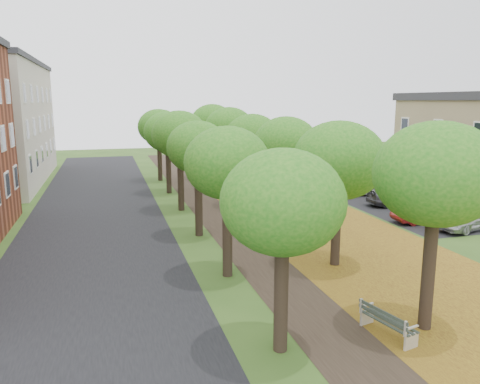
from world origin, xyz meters
TOP-DOWN VIEW (x-y plane):
  - ground at (0.00, 0.00)m, footprint 120.00×120.00m
  - street_asphalt at (-7.50, 15.00)m, footprint 8.00×70.00m
  - footpath at (0.00, 15.00)m, footprint 3.20×70.00m
  - leaf_verge at (5.00, 15.00)m, footprint 7.50×70.00m
  - parking_lot at (13.50, 16.00)m, footprint 9.00×16.00m
  - tree_row_west at (-2.20, 15.00)m, footprint 3.55×33.55m
  - tree_row_east at (2.60, 15.00)m, footprint 3.55×33.55m
  - bench at (1.14, -0.16)m, footprint 0.98×1.98m
  - car_silver at (12.10, 9.00)m, footprint 4.13×2.51m
  - car_red at (11.00, 10.99)m, footprint 3.96×1.59m
  - car_grey at (12.12, 15.35)m, footprint 4.39×2.01m
  - car_white at (11.00, 19.74)m, footprint 5.49×3.34m

SIDE VIEW (x-z plane):
  - ground at x=0.00m, z-range 0.00..0.00m
  - street_asphalt at x=-7.50m, z-range 0.00..0.01m
  - parking_lot at x=13.50m, z-range 0.00..0.01m
  - footpath at x=0.00m, z-range 0.00..0.01m
  - leaf_verge at x=5.00m, z-range 0.00..0.01m
  - bench at x=1.14m, z-range 0.02..0.92m
  - car_grey at x=12.12m, z-range 0.00..1.24m
  - car_red at x=11.00m, z-range 0.00..1.28m
  - car_silver at x=12.10m, z-range 0.00..1.32m
  - car_white at x=11.00m, z-range 0.00..1.42m
  - tree_row_west at x=-2.20m, z-range 1.50..7.60m
  - tree_row_east at x=2.60m, z-range 1.50..7.60m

